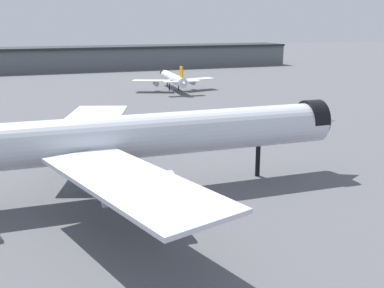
{
  "coord_description": "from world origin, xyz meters",
  "views": [
    {
      "loc": [
        -10.9,
        -64.63,
        24.43
      ],
      "look_at": [
        10.62,
        -0.32,
        6.41
      ],
      "focal_mm": 42.89,
      "sensor_mm": 36.0,
      "label": 1
    }
  ],
  "objects": [
    {
      "name": "terminal_building",
      "position": [
        16.16,
        187.72,
        6.2
      ],
      "size": [
        221.76,
        31.43,
        19.18
      ],
      "rotation": [
        0.0,
        0.0,
        0.03
      ],
      "color": "slate",
      "rests_on": "ground"
    },
    {
      "name": "service_truck_front",
      "position": [
        15.11,
        39.33,
        1.59
      ],
      "size": [
        2.98,
        5.68,
        3.0
      ],
      "rotation": [
        0.0,
        0.0,
        1.48
      ],
      "color": "black",
      "rests_on": "ground"
    },
    {
      "name": "ground",
      "position": [
        0.0,
        0.0,
        0.0
      ],
      "size": [
        900.0,
        900.0,
        0.0
      ],
      "primitive_type": "plane",
      "color": "#56565B"
    },
    {
      "name": "airliner_near_gate",
      "position": [
        1.81,
        -0.44,
        8.19
      ],
      "size": [
        69.38,
        63.54,
        18.6
      ],
      "rotation": [
        0.0,
        0.0,
        0.01
      ],
      "color": "silver",
      "rests_on": "ground"
    },
    {
      "name": "airliner_far_taxiway",
      "position": [
        36.67,
        99.77,
        4.33
      ],
      "size": [
        31.66,
        34.71,
        9.83
      ],
      "rotation": [
        0.0,
        0.0,
        1.52
      ],
      "color": "white",
      "rests_on": "ground"
    }
  ]
}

